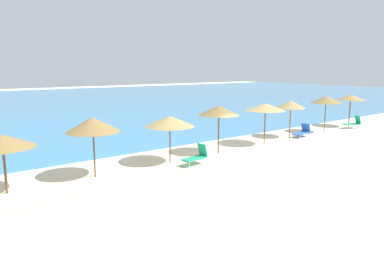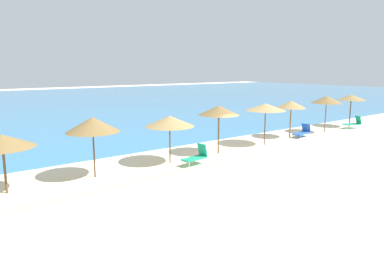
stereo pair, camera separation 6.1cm
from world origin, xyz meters
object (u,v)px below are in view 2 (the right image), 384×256
at_px(lounge_chair_2, 353,123).
at_px(beach_umbrella_5, 266,107).
at_px(beach_umbrella_4, 219,110).
at_px(beach_umbrella_1, 2,141).
at_px(lounge_chair_1, 302,132).
at_px(beach_umbrella_6, 291,104).
at_px(beach_umbrella_7, 327,100).
at_px(beach_ball, 2,232).
at_px(beach_umbrella_3, 170,121).
at_px(beach_umbrella_8, 351,97).
at_px(beach_umbrella_2, 93,125).
at_px(lounge_chair_3, 196,156).

bearing_deg(lounge_chair_2, beach_umbrella_5, 113.48).
distance_m(beach_umbrella_4, beach_umbrella_5, 3.96).
xyz_separation_m(beach_umbrella_1, lounge_chair_1, (19.23, 0.07, -1.76)).
xyz_separation_m(beach_umbrella_1, beach_umbrella_4, (11.05, -0.08, 0.41)).
relative_size(beach_umbrella_6, beach_umbrella_7, 0.94).
height_order(beach_umbrella_7, beach_ball, beach_umbrella_7).
bearing_deg(beach_ball, lounge_chair_1, 11.72).
xyz_separation_m(beach_umbrella_6, lounge_chair_1, (0.90, -0.42, -2.01)).
bearing_deg(beach_umbrella_4, beach_umbrella_3, -179.78).
distance_m(beach_umbrella_4, beach_umbrella_6, 7.30).
distance_m(beach_umbrella_8, beach_ball, 27.39).
height_order(beach_umbrella_2, beach_umbrella_5, beach_umbrella_2).
xyz_separation_m(beach_umbrella_5, lounge_chair_1, (4.21, 0.14, -2.10)).
bearing_deg(beach_umbrella_8, beach_umbrella_3, -178.45).
height_order(beach_umbrella_7, lounge_chair_2, beach_umbrella_7).
distance_m(beach_umbrella_4, lounge_chair_3, 3.39).
relative_size(beach_umbrella_4, lounge_chair_2, 1.81).
bearing_deg(beach_umbrella_3, lounge_chair_1, 0.81).
bearing_deg(beach_umbrella_8, beach_ball, -170.55).
distance_m(beach_umbrella_4, beach_ball, 12.68).
relative_size(beach_umbrella_5, beach_umbrella_8, 0.99).
xyz_separation_m(beach_umbrella_2, beach_umbrella_6, (14.71, 0.56, -0.06)).
relative_size(beach_umbrella_7, beach_umbrella_8, 1.04).
distance_m(beach_umbrella_2, beach_umbrella_8, 22.56).
height_order(beach_umbrella_7, lounge_chair_3, beach_umbrella_7).
distance_m(beach_umbrella_5, lounge_chair_3, 6.81).
bearing_deg(beach_umbrella_1, beach_umbrella_7, 0.21).
xyz_separation_m(beach_umbrella_7, beach_umbrella_8, (4.13, 0.32, -0.06)).
relative_size(lounge_chair_3, beach_ball, 3.86).
bearing_deg(lounge_chair_2, beach_umbrella_7, 109.39).
height_order(beach_umbrella_4, lounge_chair_2, beach_umbrella_4).
distance_m(beach_umbrella_5, lounge_chair_2, 10.82).
bearing_deg(lounge_chair_1, beach_umbrella_2, 81.49).
xyz_separation_m(beach_umbrella_5, beach_umbrella_7, (7.02, 0.15, 0.09)).
bearing_deg(lounge_chair_3, lounge_chair_2, -94.41).
relative_size(beach_umbrella_2, lounge_chair_2, 1.79).
xyz_separation_m(beach_umbrella_7, lounge_chair_3, (-13.42, -1.27, -2.10)).
height_order(beach_umbrella_4, lounge_chair_3, beach_umbrella_4).
relative_size(beach_umbrella_7, lounge_chair_3, 1.94).
bearing_deg(beach_umbrella_6, beach_umbrella_1, -178.47).
bearing_deg(lounge_chair_3, beach_umbrella_6, -87.82).
bearing_deg(beach_umbrella_4, beach_umbrella_5, 0.19).
height_order(beach_umbrella_1, beach_umbrella_2, beach_umbrella_2).
height_order(beach_umbrella_2, beach_umbrella_4, beach_umbrella_4).
xyz_separation_m(lounge_chair_2, beach_ball, (-26.41, -3.84, -0.27)).
xyz_separation_m(beach_umbrella_1, beach_umbrella_6, (18.33, 0.49, 0.26)).
distance_m(lounge_chair_1, beach_ball, 20.41).
xyz_separation_m(beach_umbrella_3, lounge_chair_2, (17.96, -0.14, -1.77)).
distance_m(beach_umbrella_2, beach_umbrella_7, 18.42).
xyz_separation_m(beach_umbrella_1, lounge_chair_3, (8.61, -1.19, -1.66)).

